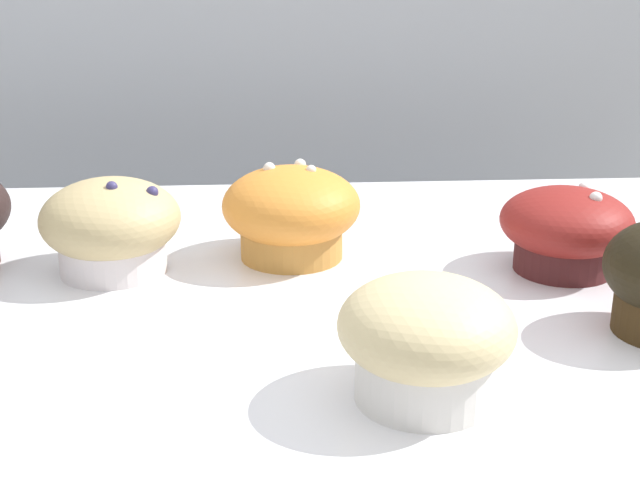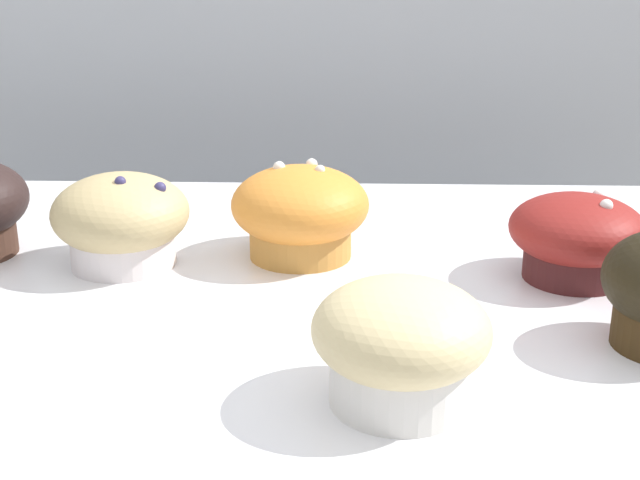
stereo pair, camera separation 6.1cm
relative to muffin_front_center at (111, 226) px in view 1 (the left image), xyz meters
The scene contains 5 objects.
wall_back 0.55m from the muffin_front_center, 82.78° to the left, with size 3.20×0.10×1.80m, color #B2B7BC.
muffin_front_center is the anchor object (origin of this frame).
muffin_back_left 0.32m from the muffin_front_center, 45.44° to the right, with size 0.11×0.11×0.08m.
muffin_front_left 0.15m from the muffin_front_center, ahead, with size 0.12×0.12×0.08m.
muffin_back_center 0.38m from the muffin_front_center, ahead, with size 0.11×0.11×0.07m.
Camera 1 is at (0.06, -0.66, 1.21)m, focal length 50.00 mm.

